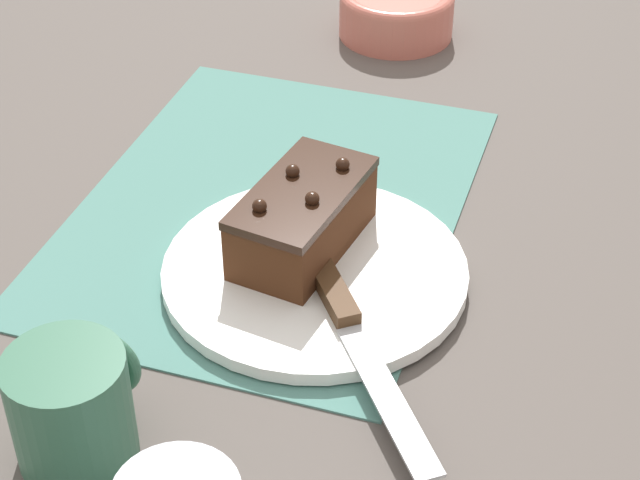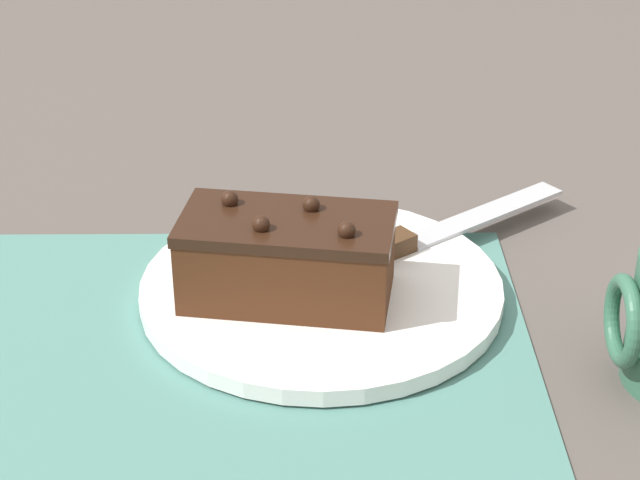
{
  "view_description": "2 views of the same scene",
  "coord_description": "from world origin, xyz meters",
  "views": [
    {
      "loc": [
        -0.75,
        -0.29,
        0.58
      ],
      "look_at": [
        -0.09,
        -0.08,
        0.05
      ],
      "focal_mm": 60.0,
      "sensor_mm": 36.0,
      "label": 1
    },
    {
      "loc": [
        -0.08,
        0.58,
        0.41
      ],
      "look_at": [
        -0.09,
        -0.11,
        0.03
      ],
      "focal_mm": 60.0,
      "sensor_mm": 36.0,
      "label": 2
    }
  ],
  "objects": [
    {
      "name": "serving_knife",
      "position": [
        -0.16,
        -0.12,
        0.02
      ],
      "size": [
        0.2,
        0.16,
        0.01
      ],
      "rotation": [
        0.0,
        0.0,
        2.21
      ],
      "color": "#472D19",
      "rests_on": "cake_plate"
    },
    {
      "name": "ground_plane",
      "position": [
        0.0,
        0.0,
        0.0
      ],
      "size": [
        3.0,
        3.0,
        0.0
      ],
      "primitive_type": "plane",
      "color": "#544C47"
    },
    {
      "name": "chocolate_cake",
      "position": [
        -0.07,
        -0.05,
        0.05
      ],
      "size": [
        0.15,
        0.1,
        0.07
      ],
      "rotation": [
        0.0,
        0.0,
        -0.15
      ],
      "color": "#472614",
      "rests_on": "cake_plate"
    },
    {
      "name": "cake_plate",
      "position": [
        -0.09,
        -0.07,
        0.01
      ],
      "size": [
        0.26,
        0.26,
        0.01
      ],
      "color": "white",
      "rests_on": "placemat_woven"
    },
    {
      "name": "placemat_woven",
      "position": [
        0.0,
        0.0,
        0.0
      ],
      "size": [
        0.46,
        0.34,
        0.0
      ],
      "primitive_type": "cube",
      "color": "slate",
      "rests_on": "ground_plane"
    }
  ]
}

